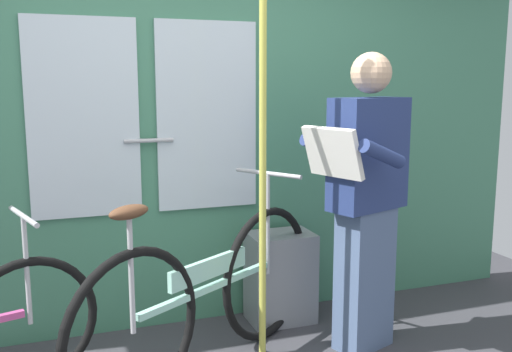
{
  "coord_description": "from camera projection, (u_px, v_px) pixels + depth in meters",
  "views": [
    {
      "loc": [
        -0.71,
        -2.0,
        1.46
      ],
      "look_at": [
        0.32,
        0.88,
        0.96
      ],
      "focal_mm": 39.95,
      "sensor_mm": 36.0,
      "label": 1
    }
  ],
  "objects": [
    {
      "name": "trash_bin_by_wall",
      "position": [
        280.0,
        277.0,
        3.5
      ],
      "size": [
        0.39,
        0.28,
        0.55
      ],
      "primitive_type": "cube",
      "color": "gray",
      "rests_on": "ground_plane"
    },
    {
      "name": "train_door_wall",
      "position": [
        180.0,
        134.0,
        3.36
      ],
      "size": [
        4.68,
        0.28,
        2.22
      ],
      "color": "#427F60",
      "rests_on": "ground_plane"
    },
    {
      "name": "handrail_pole",
      "position": [
        263.0,
        159.0,
        2.8
      ],
      "size": [
        0.04,
        0.04,
        2.18
      ],
      "primitive_type": "cylinder",
      "color": "#C6C14C",
      "rests_on": "ground_plane"
    },
    {
      "name": "bicycle_near_door",
      "position": [
        208.0,
        296.0,
        2.85
      ],
      "size": [
        1.49,
        0.98,
        0.97
      ],
      "rotation": [
        0.0,
        0.0,
        0.57
      ],
      "color": "black",
      "rests_on": "ground_plane"
    },
    {
      "name": "passenger_reading_newspaper",
      "position": [
        366.0,
        197.0,
        3.04
      ],
      "size": [
        0.62,
        0.55,
        1.62
      ],
      "rotation": [
        0.0,
        0.0,
        3.49
      ],
      "color": "slate",
      "rests_on": "ground_plane"
    }
  ]
}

